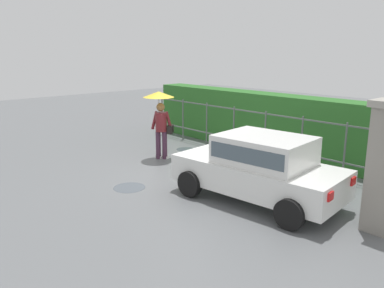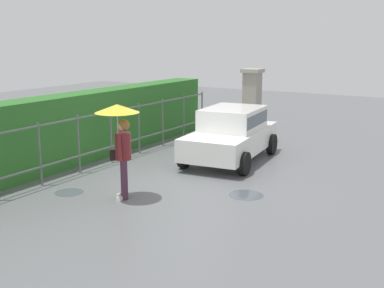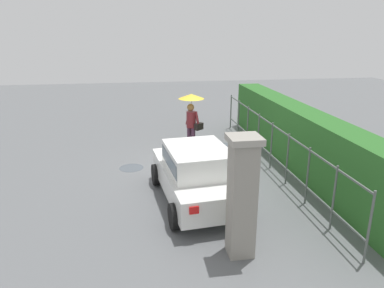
# 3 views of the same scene
# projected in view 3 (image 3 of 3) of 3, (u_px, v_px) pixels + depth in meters

# --- Properties ---
(ground_plane) EXTENTS (40.00, 40.00, 0.00)m
(ground_plane) POSITION_uv_depth(u_px,v_px,m) (193.00, 167.00, 11.72)
(ground_plane) COLOR slate
(car) EXTENTS (3.87, 2.17, 1.48)m
(car) POSITION_uv_depth(u_px,v_px,m) (197.00, 172.00, 9.14)
(car) COLOR white
(car) RESTS_ON ground
(pedestrian) EXTENTS (0.92, 0.92, 2.05)m
(pedestrian) POSITION_uv_depth(u_px,v_px,m) (192.00, 110.00, 12.98)
(pedestrian) COLOR #47283D
(pedestrian) RESTS_ON ground
(gate_pillar) EXTENTS (0.60, 0.60, 2.42)m
(gate_pillar) POSITION_uv_depth(u_px,v_px,m) (242.00, 196.00, 6.82)
(gate_pillar) COLOR gray
(gate_pillar) RESTS_ON ground
(fence_section) EXTENTS (10.08, 0.05, 1.50)m
(fence_section) POSITION_uv_depth(u_px,v_px,m) (271.00, 143.00, 11.36)
(fence_section) COLOR #59605B
(fence_section) RESTS_ON ground
(hedge_row) EXTENTS (11.03, 0.90, 1.90)m
(hedge_row) POSITION_uv_depth(u_px,v_px,m) (299.00, 138.00, 11.46)
(hedge_row) COLOR #2D6B28
(hedge_row) RESTS_ON ground
(puddle_near) EXTENTS (0.77, 0.77, 0.00)m
(puddle_near) POSITION_uv_depth(u_px,v_px,m) (131.00, 168.00, 11.61)
(puddle_near) COLOR #4C545B
(puddle_near) RESTS_ON ground
(puddle_far) EXTENTS (0.64, 0.64, 0.00)m
(puddle_far) POSITION_uv_depth(u_px,v_px,m) (223.00, 145.00, 13.89)
(puddle_far) COLOR #4C545B
(puddle_far) RESTS_ON ground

